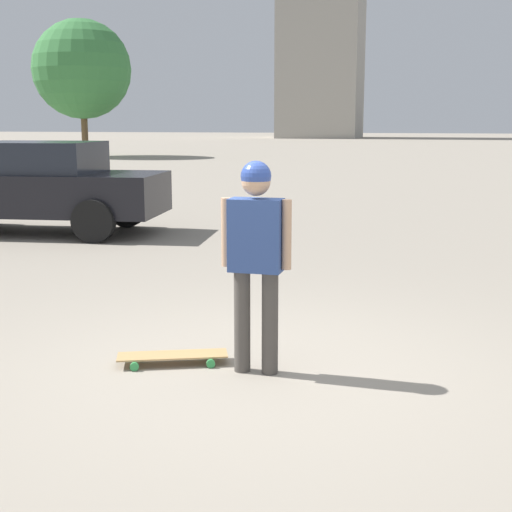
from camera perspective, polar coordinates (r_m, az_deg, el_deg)
The scene contains 5 objects.
ground_plane at distance 5.50m, azimuth 0.00°, elevation -9.24°, with size 220.00×220.00×0.00m, color gray.
person at distance 5.24m, azimuth 0.00°, elevation 0.83°, with size 0.22×0.53×1.60m.
skateboard at distance 5.68m, azimuth -6.69°, elevation -7.95°, with size 0.50×0.88×0.08m.
car_parked_near at distance 12.66m, azimuth -17.28°, elevation 5.37°, with size 2.23×4.51×1.54m.
tree_distant at distance 39.70m, azimuth -13.75°, elevation 14.30°, with size 5.15×5.15×7.13m.
Camera 1 is at (5.03, 1.19, 1.88)m, focal length 50.00 mm.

